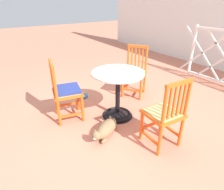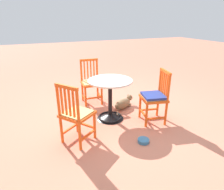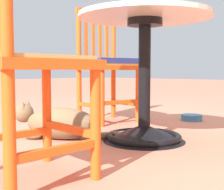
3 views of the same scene
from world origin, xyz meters
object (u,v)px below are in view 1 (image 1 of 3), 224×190
(orange_chair_facing_out, at_px, (135,73))
(orange_chair_by_planter, at_px, (66,92))
(tabby_cat, at_px, (105,130))
(pet_water_bowl, at_px, (84,96))
(orange_chair_at_corner, at_px, (165,115))
(cafe_table, at_px, (118,100))

(orange_chair_facing_out, bearing_deg, orange_chair_by_planter, -86.70)
(orange_chair_facing_out, relative_size, tabby_cat, 1.57)
(orange_chair_facing_out, distance_m, pet_water_bowl, 1.05)
(orange_chair_by_planter, distance_m, pet_water_bowl, 0.82)
(orange_chair_facing_out, relative_size, pet_water_bowl, 5.36)
(pet_water_bowl, bearing_deg, tabby_cat, -12.45)
(orange_chair_at_corner, bearing_deg, orange_chair_facing_out, 154.21)
(orange_chair_by_planter, xyz_separation_m, pet_water_bowl, (-0.49, 0.50, -0.42))
(pet_water_bowl, bearing_deg, cafe_table, 10.76)
(pet_water_bowl, bearing_deg, orange_chair_at_corner, 8.21)
(cafe_table, relative_size, orange_chair_facing_out, 0.83)
(orange_chair_at_corner, relative_size, tabby_cat, 1.57)
(orange_chair_by_planter, relative_size, pet_water_bowl, 5.36)
(orange_chair_facing_out, bearing_deg, pet_water_bowl, -115.16)
(orange_chair_facing_out, height_order, tabby_cat, orange_chair_facing_out)
(orange_chair_at_corner, relative_size, orange_chair_facing_out, 1.00)
(orange_chair_facing_out, relative_size, orange_chair_by_planter, 1.00)
(orange_chair_at_corner, distance_m, pet_water_bowl, 1.78)
(orange_chair_by_planter, height_order, pet_water_bowl, orange_chair_by_planter)
(orange_chair_at_corner, bearing_deg, pet_water_bowl, -171.79)
(cafe_table, bearing_deg, orange_chair_at_corner, 5.54)
(tabby_cat, relative_size, pet_water_bowl, 3.42)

